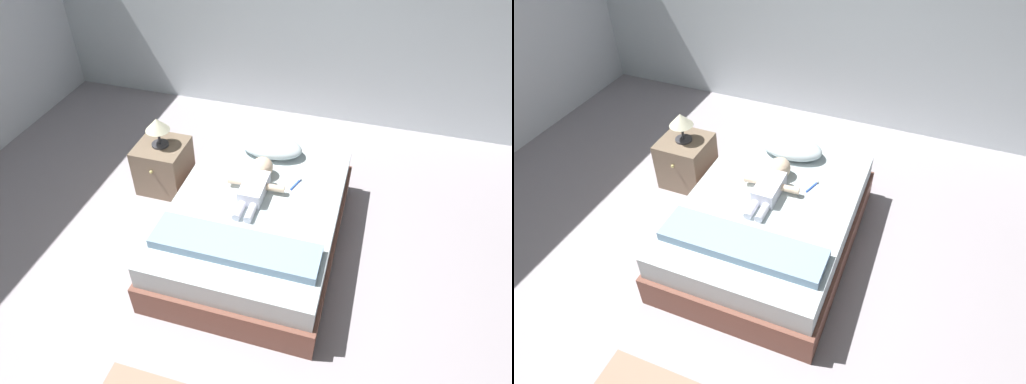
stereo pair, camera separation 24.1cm
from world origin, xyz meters
TOP-DOWN VIEW (x-y plane):
  - ground_plane at (0.00, 0.00)m, footprint 8.00×8.00m
  - bed at (0.10, 0.79)m, footprint 1.33×1.85m
  - pillow at (0.05, 1.43)m, footprint 0.55×0.31m
  - baby at (0.06, 0.94)m, footprint 0.47×0.67m
  - toothbrush at (0.35, 1.08)m, footprint 0.06×0.16m
  - nightstand at (-0.96, 1.28)m, footprint 0.45×0.48m
  - lamp at (-0.96, 1.28)m, footprint 0.22×0.22m
  - blanket at (0.10, 0.27)m, footprint 1.20×0.31m

SIDE VIEW (x-z plane):
  - ground_plane at x=0.00m, z-range 0.00..0.00m
  - bed at x=0.10m, z-range 0.00..0.47m
  - nightstand at x=-0.96m, z-range 0.00..0.48m
  - toothbrush at x=0.35m, z-range 0.47..0.50m
  - blanket at x=0.10m, z-range 0.48..0.55m
  - baby at x=0.06m, z-range 0.46..0.63m
  - pillow at x=0.05m, z-range 0.48..0.63m
  - lamp at x=-0.96m, z-range 0.54..0.82m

